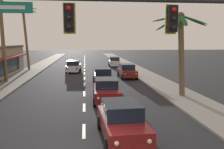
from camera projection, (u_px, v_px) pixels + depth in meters
The scene contains 13 objects.
sidewalk_right at pixel (150, 78), 29.06m from camera, with size 3.20×110.00×0.14m, color gray.
sidewalk_left at pixel (15, 80), 27.35m from camera, with size 3.20×110.00×0.14m, color gray.
lane_markings at pixel (88, 79), 28.10m from camera, with size 4.28×88.37×0.01m.
traffic_signal_mast at pixel (173, 33), 8.59m from camera, with size 10.87×0.41×6.71m.
sedan_lead_at_stop_bar at pixel (122, 121), 11.01m from camera, with size 2.10×4.51×1.68m.
sedan_third_in_queue at pixel (106, 90), 17.88m from camera, with size 2.09×4.51×1.68m.
sedan_fifth_in_queue at pixel (103, 76), 24.78m from camera, with size 1.95×4.45×1.68m.
sedan_oncoming_far at pixel (74, 66), 34.43m from camera, with size 2.15×4.53×1.68m.
sedan_parked_nearest_kerb at pixel (127, 71), 29.27m from camera, with size 1.99×4.47×1.68m.
sedan_parked_mid_kerb at pixel (114, 62), 42.20m from camera, with size 2.06×4.49×1.68m.
palm_left_third at pixel (2, 27), 25.08m from camera, with size 3.13×2.95×8.91m.
palm_left_farthest at pixel (24, 24), 35.94m from camera, with size 4.38×4.27×9.77m.
palm_right_second at pixel (181, 39), 18.75m from camera, with size 4.29×4.19×6.64m.
Camera 1 is at (0.11, -8.05, 4.45)m, focal length 38.83 mm.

